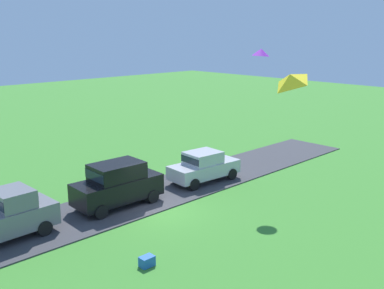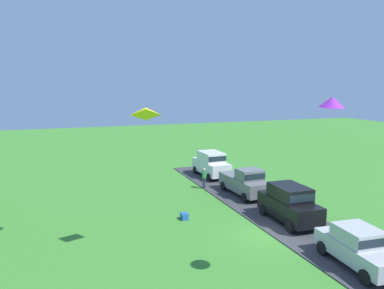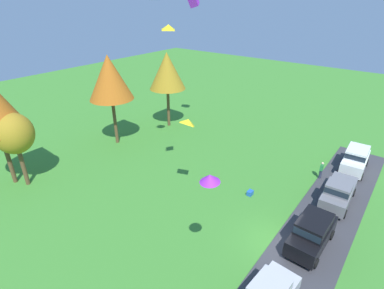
% 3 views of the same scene
% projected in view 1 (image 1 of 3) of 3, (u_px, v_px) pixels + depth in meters
% --- Properties ---
extents(ground_plane, '(120.00, 120.00, 0.00)m').
position_uv_depth(ground_plane, '(160.00, 211.00, 22.68)').
color(ground_plane, '#3D842D').
extents(pavement_strip, '(36.00, 4.40, 0.06)m').
position_uv_depth(pavement_strip, '(135.00, 200.00, 24.12)').
color(pavement_strip, '#38383D').
rests_on(pavement_strip, ground).
extents(car_sedan_by_flagpole, '(4.52, 2.22, 1.84)m').
position_uv_depth(car_sedan_by_flagpole, '(204.00, 165.00, 26.86)').
color(car_sedan_by_flagpole, '#B7B7BC').
rests_on(car_sedan_by_flagpole, ground).
extents(car_suv_near_entrance, '(4.65, 2.15, 2.28)m').
position_uv_depth(car_suv_near_entrance, '(117.00, 183.00, 23.03)').
color(car_suv_near_entrance, black).
rests_on(car_suv_near_entrance, ground).
extents(car_pickup_far_end, '(5.05, 2.17, 2.14)m').
position_uv_depth(car_pickup_far_end, '(0.00, 217.00, 19.21)').
color(car_pickup_far_end, slate).
rests_on(car_pickup_far_end, ground).
extents(cooler_box, '(0.56, 0.40, 0.40)m').
position_uv_depth(cooler_box, '(147.00, 261.00, 17.35)').
color(cooler_box, blue).
rests_on(cooler_box, ground).
extents(kite_delta_over_trees, '(1.20, 1.18, 0.46)m').
position_uv_depth(kite_delta_over_trees, '(261.00, 52.00, 23.92)').
color(kite_delta_over_trees, purple).
extents(kite_diamond_high_right, '(1.36, 1.28, 0.79)m').
position_uv_depth(kite_diamond_high_right, '(290.00, 80.00, 16.09)').
color(kite_diamond_high_right, yellow).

